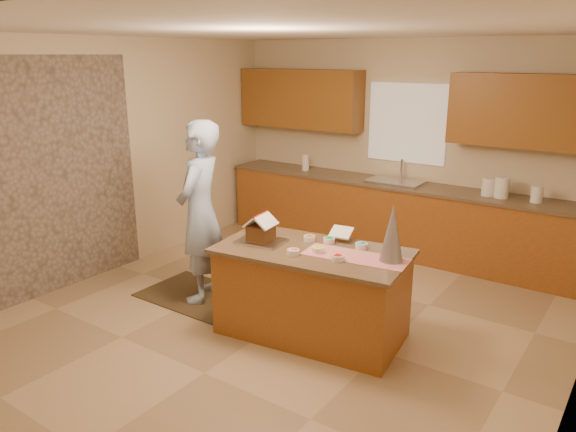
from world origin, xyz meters
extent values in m
plane|color=tan|center=(0.00, 0.00, 0.00)|extent=(5.50, 5.50, 0.00)
plane|color=silver|center=(0.00, 0.00, 2.70)|extent=(5.50, 5.50, 0.00)
plane|color=beige|center=(0.00, 2.75, 1.35)|extent=(5.50, 5.50, 0.00)
plane|color=beige|center=(-2.50, 0.00, 1.35)|extent=(5.50, 5.50, 0.00)
plane|color=gray|center=(-2.48, -0.80, 1.25)|extent=(0.00, 2.50, 2.50)
cube|color=white|center=(0.00, 2.72, 1.65)|extent=(1.05, 0.03, 1.00)
cube|color=brown|center=(0.00, 2.45, 0.44)|extent=(4.80, 0.60, 0.88)
cube|color=brown|center=(0.00, 2.45, 0.90)|extent=(4.85, 0.63, 0.04)
cube|color=brown|center=(-1.55, 2.57, 1.90)|extent=(1.85, 0.35, 0.80)
cube|color=brown|center=(1.55, 2.57, 1.90)|extent=(1.85, 0.35, 0.80)
cube|color=silver|center=(0.00, 2.45, 0.89)|extent=(0.70, 0.45, 0.12)
cylinder|color=silver|center=(0.00, 2.63, 1.06)|extent=(0.03, 0.03, 0.28)
cube|color=brown|center=(0.36, -0.08, 0.40)|extent=(1.72, 1.02, 0.80)
cube|color=brown|center=(0.36, -0.08, 0.82)|extent=(1.81, 1.11, 0.04)
cube|color=red|center=(0.76, -0.02, 0.84)|extent=(0.94, 0.44, 0.01)
cube|color=silver|center=(-0.13, -0.19, 0.85)|extent=(0.45, 0.36, 0.02)
cube|color=white|center=(0.45, 0.28, 0.92)|extent=(0.22, 0.18, 0.09)
cone|color=#A8A7B3|center=(1.05, 0.06, 1.08)|extent=(0.22, 0.22, 0.50)
cube|color=black|center=(-1.05, -0.07, 0.01)|extent=(1.27, 0.83, 0.01)
imported|color=#9BB4DC|center=(-1.00, -0.07, 0.95)|extent=(0.66, 0.80, 1.88)
cylinder|color=white|center=(1.16, 2.45, 1.02)|extent=(0.15, 0.15, 0.20)
cylinder|color=white|center=(1.31, 2.45, 1.04)|extent=(0.16, 0.16, 0.24)
cylinder|color=white|center=(1.69, 2.45, 1.01)|extent=(0.13, 0.13, 0.18)
cylinder|color=white|center=(-1.37, 2.45, 1.03)|extent=(0.10, 0.10, 0.22)
cube|color=#593417|center=(-0.13, -0.19, 0.93)|extent=(0.23, 0.24, 0.14)
cube|color=white|center=(-0.19, -0.20, 1.05)|extent=(0.16, 0.27, 0.11)
cube|color=white|center=(-0.07, -0.18, 1.05)|extent=(0.16, 0.27, 0.11)
cylinder|color=red|center=(-0.13, -0.19, 1.10)|extent=(0.05, 0.25, 0.02)
cylinder|color=red|center=(0.68, -0.19, 0.86)|extent=(0.11, 0.11, 0.05)
cylinder|color=#33BDC1|center=(0.70, 0.20, 0.86)|extent=(0.11, 0.11, 0.05)
cylinder|color=#28AF64|center=(0.39, 0.16, 0.86)|extent=(0.11, 0.11, 0.05)
cylinder|color=#ECFF28|center=(0.44, -0.11, 0.86)|extent=(0.11, 0.11, 0.05)
cylinder|color=orange|center=(0.21, 0.10, 0.86)|extent=(0.11, 0.11, 0.05)
cylinder|color=pink|center=(0.30, -0.29, 0.86)|extent=(0.11, 0.11, 0.05)
camera|label=1|loc=(2.83, -3.98, 2.50)|focal=34.35mm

